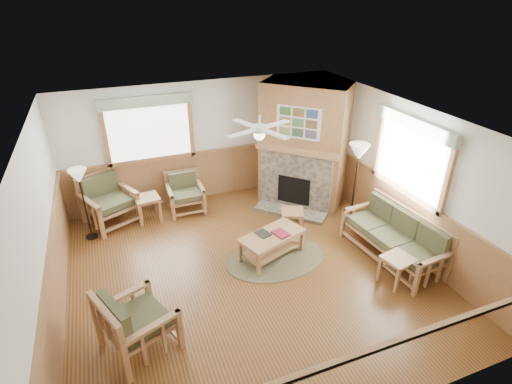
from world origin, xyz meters
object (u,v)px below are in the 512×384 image
object	(u,v)px
armchair_back_left	(109,201)
end_table_sofa	(396,270)
footstool	(292,219)
floor_lamp_right	(355,185)
coffee_table	(272,245)
armchair_back_right	(185,193)
sofa	(393,237)
floor_lamp_left	(85,205)
end_table_chairs	(148,208)
armchair_left	(137,320)

from	to	relation	value
armchair_back_left	end_table_sofa	size ratio (longest dim) A/B	2.01
footstool	floor_lamp_right	xyz separation A→B (m)	(1.22, -0.30, 0.69)
floor_lamp_right	coffee_table	bearing A→B (deg)	-166.90
footstool	armchair_back_right	bearing A→B (deg)	142.09
footstool	end_table_sofa	bearing A→B (deg)	-68.91
end_table_sofa	sofa	bearing A→B (deg)	58.19
end_table_sofa	floor_lamp_right	world-z (taller)	floor_lamp_right
armchair_back_right	floor_lamp_left	xyz separation A→B (m)	(-2.00, -0.36, 0.32)
armchair_back_left	coffee_table	distance (m)	3.52
footstool	floor_lamp_right	world-z (taller)	floor_lamp_right
floor_lamp_left	end_table_chairs	bearing A→B (deg)	12.58
coffee_table	footstool	distance (m)	1.10
armchair_left	armchair_back_right	bearing A→B (deg)	-44.23
floor_lamp_left	sofa	bearing A→B (deg)	-27.97
end_table_chairs	footstool	distance (m)	3.04
armchair_back_left	footstool	world-z (taller)	armchair_back_left
end_table_chairs	end_table_sofa	distance (m)	5.03
sofa	coffee_table	size ratio (longest dim) A/B	1.66
armchair_back_left	coffee_table	world-z (taller)	armchair_back_left
sofa	coffee_table	xyz separation A→B (m)	(-2.00, 0.84, -0.21)
armchair_left	floor_lamp_right	bearing A→B (deg)	-91.34
footstool	floor_lamp_right	bearing A→B (deg)	-13.63
sofa	footstool	world-z (taller)	sofa
floor_lamp_right	sofa	bearing A→B (deg)	-90.30
armchair_back_left	floor_lamp_left	xyz separation A→B (m)	(-0.43, -0.42, 0.23)
armchair_back_right	floor_lamp_right	xyz separation A→B (m)	(3.10, -1.76, 0.46)
end_table_chairs	footstool	xyz separation A→B (m)	(2.71, -1.36, -0.09)
coffee_table	armchair_back_left	bearing A→B (deg)	119.60
floor_lamp_left	armchair_left	bearing A→B (deg)	-79.35
sofa	armchair_back_right	bearing A→B (deg)	-140.06
armchair_back_right	floor_lamp_left	size ratio (longest dim) A/B	0.56
end_table_sofa	floor_lamp_right	size ratio (longest dim) A/B	0.29
floor_lamp_right	armchair_back_left	bearing A→B (deg)	158.76
end_table_chairs	floor_lamp_right	bearing A→B (deg)	-22.87
end_table_chairs	end_table_sofa	size ratio (longest dim) A/B	1.08
armchair_back_left	end_table_chairs	bearing A→B (deg)	-36.86
coffee_table	armchair_left	bearing A→B (deg)	-173.36
sofa	armchair_back_left	world-z (taller)	armchair_back_left
end_table_sofa	footstool	bearing A→B (deg)	111.09
coffee_table	end_table_chairs	xyz separation A→B (m)	(-1.93, 2.13, 0.04)
floor_lamp_left	floor_lamp_right	bearing A→B (deg)	-15.34
armchair_back_left	end_table_sofa	world-z (taller)	armchair_back_left
sofa	end_table_sofa	bearing A→B (deg)	-37.14
sofa	end_table_sofa	xyz separation A→B (m)	(-0.37, -0.59, -0.20)
armchair_back_right	floor_lamp_left	bearing A→B (deg)	-169.05
coffee_table	floor_lamp_right	distance (m)	2.16
sofa	armchair_left	bearing A→B (deg)	-90.12
end_table_sofa	floor_lamp_right	distance (m)	2.03
footstool	end_table_chairs	bearing A→B (deg)	153.33
armchair_left	floor_lamp_left	size ratio (longest dim) A/B	0.65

